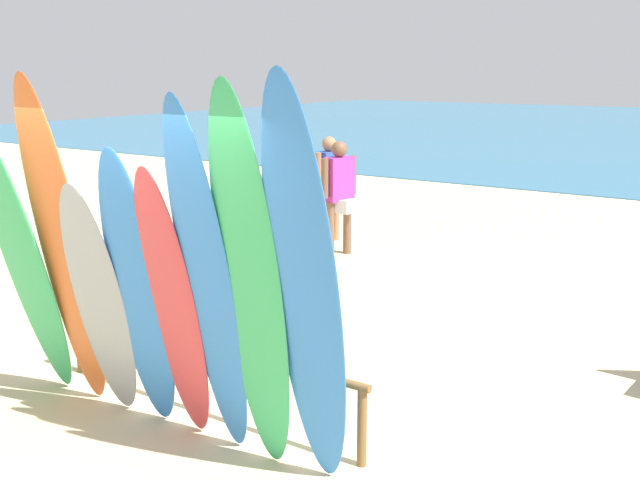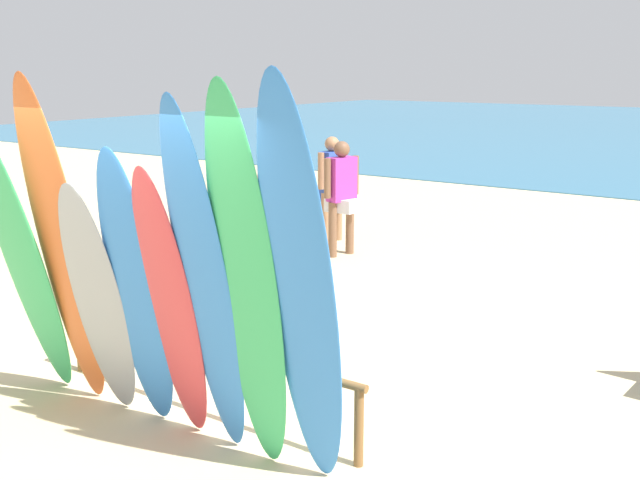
{
  "view_description": "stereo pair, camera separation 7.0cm",
  "coord_description": "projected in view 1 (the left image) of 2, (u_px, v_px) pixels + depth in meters",
  "views": [
    {
      "loc": [
        4.01,
        -4.22,
        2.79
      ],
      "look_at": [
        0.0,
        1.75,
        1.13
      ],
      "focal_mm": 42.09,
      "sensor_mm": 36.0,
      "label": 1
    },
    {
      "loc": [
        4.07,
        -4.18,
        2.79
      ],
      "look_at": [
        0.0,
        1.75,
        1.13
      ],
      "focal_mm": 42.09,
      "sensor_mm": 36.0,
      "label": 2
    }
  ],
  "objects": [
    {
      "name": "surfboard_rack",
      "position": [
        201.0,
        355.0,
        6.1
      ],
      "size": [
        3.19,
        0.07,
        0.63
      ],
      "color": "brown",
      "rests_on": "ground"
    },
    {
      "name": "surfboard_blue_7",
      "position": [
        305.0,
        292.0,
        4.73
      ],
      "size": [
        0.53,
        0.6,
        2.81
      ],
      "primitive_type": "ellipsoid",
      "rotation": [
        0.19,
        0.0,
        -0.01
      ],
      "color": "#337AD1",
      "rests_on": "ground"
    },
    {
      "name": "surfboard_orange_1",
      "position": [
        62.0,
        247.0,
        5.99
      ],
      "size": [
        0.56,
        0.61,
        2.77
      ],
      "primitive_type": "ellipsoid",
      "rotation": [
        0.19,
        0.0,
        0.05
      ],
      "color": "orange",
      "rests_on": "ground"
    },
    {
      "name": "surfboard_red_4",
      "position": [
        173.0,
        307.0,
        5.5
      ],
      "size": [
        0.55,
        0.56,
        2.15
      ],
      "primitive_type": "ellipsoid",
      "rotation": [
        0.2,
        0.0,
        -0.07
      ],
      "color": "#D13D42",
      "rests_on": "ground"
    },
    {
      "name": "surfboard_grey_2",
      "position": [
        99.0,
        302.0,
        5.9
      ],
      "size": [
        0.58,
        0.54,
        1.97
      ],
      "primitive_type": "ellipsoid",
      "rotation": [
        0.22,
        0.0,
        0.07
      ],
      "color": "#999EA3",
      "rests_on": "ground"
    },
    {
      "name": "surfboard_green_0",
      "position": [
        24.0,
        262.0,
        6.22
      ],
      "size": [
        0.59,
        0.73,
        2.43
      ],
      "primitive_type": "ellipsoid",
      "rotation": [
        0.26,
        0.0,
        -0.03
      ],
      "color": "#38B266",
      "rests_on": "ground"
    },
    {
      "name": "beachgoer_near_rack",
      "position": [
        329.0,
        182.0,
        12.07
      ],
      "size": [
        0.45,
        0.65,
        1.72
      ],
      "rotation": [
        0.0,
        0.0,
        1.48
      ],
      "color": "#9E704C",
      "rests_on": "ground"
    },
    {
      "name": "surfboard_blue_3",
      "position": [
        138.0,
        292.0,
        5.67
      ],
      "size": [
        0.55,
        0.56,
        2.26
      ],
      "primitive_type": "ellipsoid",
      "rotation": [
        0.19,
        0.0,
        0.08
      ],
      "color": "#337AD1",
      "rests_on": "ground"
    },
    {
      "name": "beachgoer_strolling",
      "position": [
        339.0,
        190.0,
        11.19
      ],
      "size": [
        0.45,
        0.63,
        1.73
      ],
      "rotation": [
        0.0,
        0.0,
        1.3
      ],
      "color": "brown",
      "rests_on": "ground"
    },
    {
      "name": "beachgoer_by_water",
      "position": [
        258.0,
        226.0,
        9.29
      ],
      "size": [
        0.57,
        0.24,
        1.51
      ],
      "rotation": [
        0.0,
        0.0,
        6.17
      ],
      "color": "#9E704C",
      "rests_on": "ground"
    },
    {
      "name": "surfboard_blue_5",
      "position": [
        207.0,
        284.0,
        5.19
      ],
      "size": [
        0.54,
        0.62,
        2.65
      ],
      "primitive_type": "ellipsoid",
      "rotation": [
        0.2,
        0.0,
        -0.08
      ],
      "color": "#337AD1",
      "rests_on": "ground"
    },
    {
      "name": "ground",
      "position": [
        612.0,
        189.0,
        17.54
      ],
      "size": [
        60.0,
        60.0,
        0.0
      ],
      "primitive_type": "plane",
      "color": "#D3BC8C"
    },
    {
      "name": "surfboard_green_6",
      "position": [
        251.0,
        287.0,
        4.96
      ],
      "size": [
        0.53,
        0.54,
        2.75
      ],
      "primitive_type": "ellipsoid",
      "rotation": [
        0.17,
        0.0,
        -0.02
      ],
      "color": "#38B266",
      "rests_on": "ground"
    }
  ]
}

